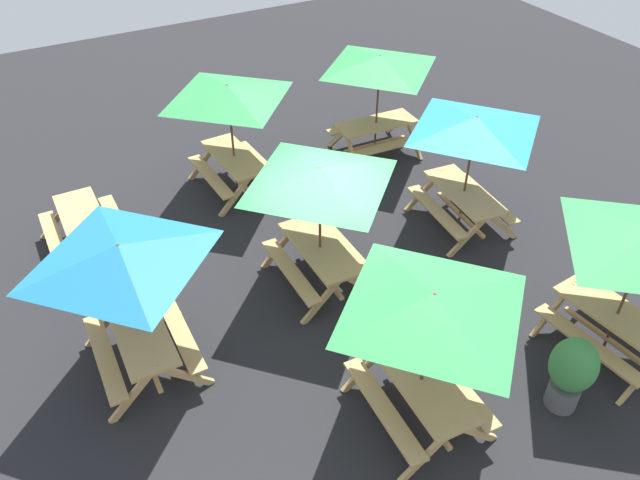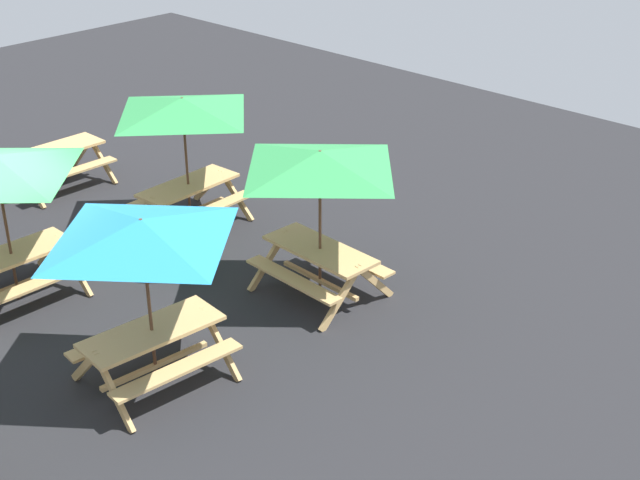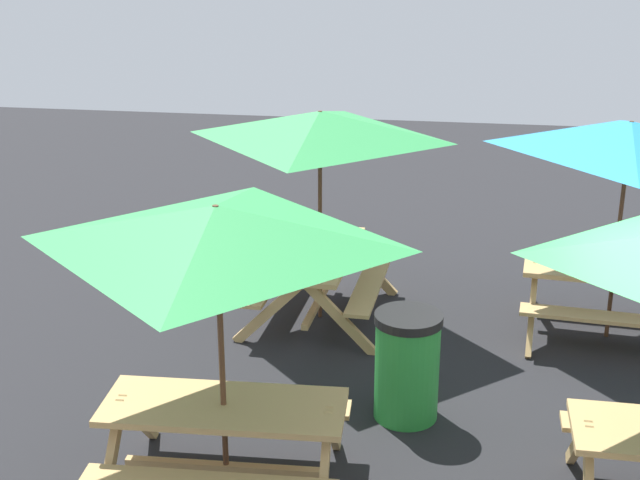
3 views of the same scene
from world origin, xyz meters
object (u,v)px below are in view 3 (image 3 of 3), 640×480
object	(u,v)px
picnic_table_0	(320,141)
picnic_table_6	(628,152)
picnic_table_5	(217,248)
trash_bin_green	(407,366)

from	to	relation	value
picnic_table_0	picnic_table_6	distance (m)	3.06
picnic_table_0	picnic_table_5	distance (m)	3.30
picnic_table_5	picnic_table_6	world-z (taller)	same
picnic_table_0	picnic_table_6	world-z (taller)	same
picnic_table_5	picnic_table_6	distance (m)	4.62
picnic_table_5	trash_bin_green	distance (m)	2.37
picnic_table_5	trash_bin_green	bearing A→B (deg)	43.77
picnic_table_5	picnic_table_0	bearing A→B (deg)	83.89
picnic_table_6	trash_bin_green	xyz separation A→B (m)	(-1.98, -1.95, -1.49)
picnic_table_5	picnic_table_6	bearing A→B (deg)	42.49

